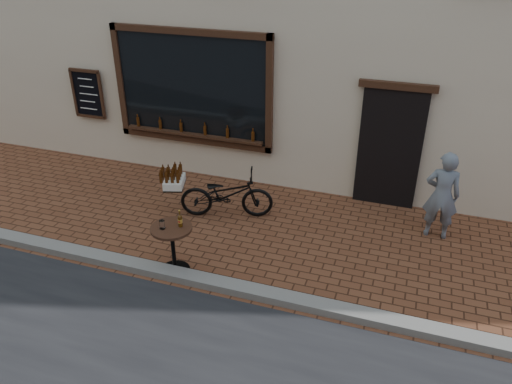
% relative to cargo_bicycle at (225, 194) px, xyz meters
% --- Properties ---
extents(ground, '(90.00, 90.00, 0.00)m').
position_rel_cargo_bicycle_xyz_m(ground, '(0.74, -2.10, -0.44)').
color(ground, brown).
rests_on(ground, ground).
extents(kerb, '(90.00, 0.25, 0.12)m').
position_rel_cargo_bicycle_xyz_m(kerb, '(0.74, -1.90, -0.38)').
color(kerb, slate).
rests_on(kerb, ground).
extents(cargo_bicycle, '(1.96, 1.05, 0.92)m').
position_rel_cargo_bicycle_xyz_m(cargo_bicycle, '(0.00, 0.00, 0.00)').
color(cargo_bicycle, black).
rests_on(cargo_bicycle, ground).
extents(bistro_table, '(0.61, 0.61, 1.05)m').
position_rel_cargo_bicycle_xyz_m(bistro_table, '(-0.12, -1.75, 0.12)').
color(bistro_table, black).
rests_on(bistro_table, ground).
extents(pedestrian, '(0.56, 0.38, 1.53)m').
position_rel_cargo_bicycle_xyz_m(pedestrian, '(3.59, 0.53, 0.32)').
color(pedestrian, slate).
rests_on(pedestrian, ground).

